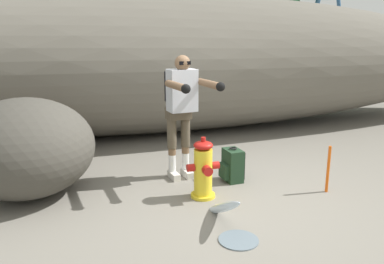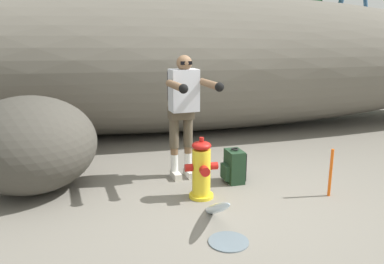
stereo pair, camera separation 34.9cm
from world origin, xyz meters
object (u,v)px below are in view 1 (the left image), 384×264
object	(u,v)px
fire_hydrant	(203,170)
utility_worker	(181,102)
boulder_large	(26,148)
boulder_mid	(11,140)
spare_backpack	(232,166)
survey_stake	(328,169)

from	to	relation	value
fire_hydrant	utility_worker	bearing A→B (deg)	97.11
fire_hydrant	boulder_large	world-z (taller)	boulder_large
fire_hydrant	boulder_mid	world-z (taller)	boulder_mid
spare_backpack	boulder_mid	distance (m)	3.34
fire_hydrant	spare_backpack	size ratio (longest dim) A/B	1.61
fire_hydrant	survey_stake	bearing A→B (deg)	-11.03
spare_backpack	boulder_mid	size ratio (longest dim) A/B	0.35
utility_worker	fire_hydrant	bearing A→B (deg)	-0.05
spare_backpack	survey_stake	size ratio (longest dim) A/B	0.78
utility_worker	boulder_mid	size ratio (longest dim) A/B	1.24
utility_worker	boulder_large	world-z (taller)	utility_worker
spare_backpack	boulder_large	world-z (taller)	boulder_large
utility_worker	survey_stake	bearing A→B (deg)	52.13
survey_stake	utility_worker	bearing A→B (deg)	149.29
utility_worker	survey_stake	xyz separation A→B (m)	(1.63, -0.97, -0.77)
boulder_large	boulder_mid	xyz separation A→B (m)	(-0.36, 1.28, -0.21)
utility_worker	boulder_mid	xyz separation A→B (m)	(-2.30, 1.32, -0.67)
utility_worker	boulder_large	xyz separation A→B (m)	(-1.95, 0.04, -0.47)
fire_hydrant	survey_stake	size ratio (longest dim) A/B	1.26
survey_stake	boulder_mid	bearing A→B (deg)	149.82
spare_backpack	boulder_large	distance (m)	2.62
boulder_large	survey_stake	xyz separation A→B (m)	(3.57, -1.01, -0.30)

